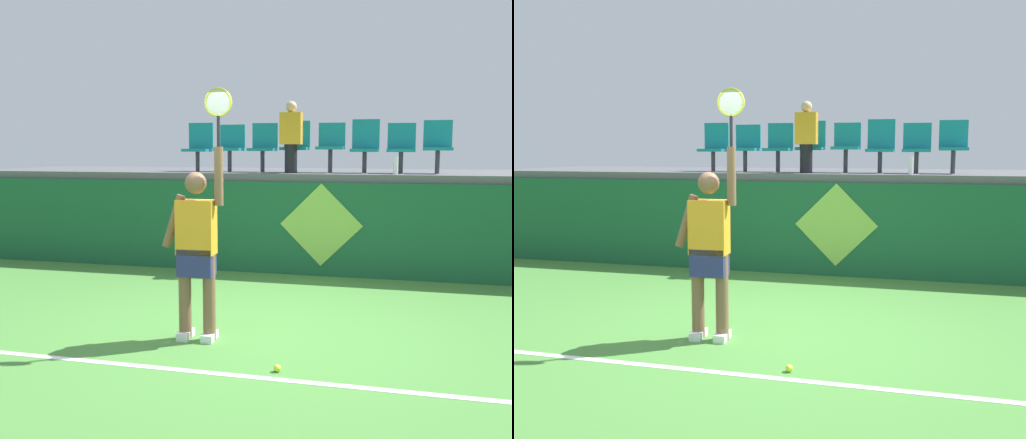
# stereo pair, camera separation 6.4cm
# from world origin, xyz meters

# --- Properties ---
(ground_plane) EXTENTS (40.00, 40.00, 0.00)m
(ground_plane) POSITION_xyz_m (0.00, 0.00, 0.00)
(ground_plane) COLOR #478438
(court_back_wall) EXTENTS (12.04, 0.20, 1.45)m
(court_back_wall) POSITION_xyz_m (0.00, 3.12, 0.72)
(court_back_wall) COLOR #195633
(court_back_wall) RESTS_ON ground_plane
(spectator_platform) EXTENTS (12.04, 2.85, 0.12)m
(spectator_platform) POSITION_xyz_m (0.00, 4.49, 1.51)
(spectator_platform) COLOR #56565B
(spectator_platform) RESTS_ON court_back_wall
(court_baseline_stripe) EXTENTS (10.83, 0.08, 0.01)m
(court_baseline_stripe) POSITION_xyz_m (0.00, -1.22, 0.00)
(court_baseline_stripe) COLOR white
(court_baseline_stripe) RESTS_ON ground_plane
(tennis_player) EXTENTS (0.75, 0.27, 2.54)m
(tennis_player) POSITION_xyz_m (-0.49, -0.36, 0.97)
(tennis_player) COLOR white
(tennis_player) RESTS_ON ground_plane
(tennis_ball) EXTENTS (0.07, 0.07, 0.07)m
(tennis_ball) POSITION_xyz_m (0.50, -1.04, 0.03)
(tennis_ball) COLOR #D1E533
(tennis_ball) RESTS_ON ground_plane
(water_bottle) EXTENTS (0.07, 0.07, 0.27)m
(water_bottle) POSITION_xyz_m (1.36, 3.26, 1.70)
(water_bottle) COLOR white
(water_bottle) RESTS_ON spectator_platform
(stadium_chair_0) EXTENTS (0.44, 0.42, 0.84)m
(stadium_chair_0) POSITION_xyz_m (-1.98, 3.85, 2.02)
(stadium_chair_0) COLOR #38383D
(stadium_chair_0) RESTS_ON spectator_platform
(stadium_chair_1) EXTENTS (0.44, 0.42, 0.80)m
(stadium_chair_1) POSITION_xyz_m (-1.40, 3.84, 2.01)
(stadium_chair_1) COLOR #38383D
(stadium_chair_1) RESTS_ON spectator_platform
(stadium_chair_2) EXTENTS (0.44, 0.42, 0.82)m
(stadium_chair_2) POSITION_xyz_m (-0.83, 3.84, 2.02)
(stadium_chair_2) COLOR #38383D
(stadium_chair_2) RESTS_ON spectator_platform
(stadium_chair_3) EXTENTS (0.44, 0.42, 0.85)m
(stadium_chair_3) POSITION_xyz_m (-0.27, 3.85, 2.04)
(stadium_chair_3) COLOR #38383D
(stadium_chair_3) RESTS_ON spectator_platform
(stadium_chair_4) EXTENTS (0.44, 0.42, 0.81)m
(stadium_chair_4) POSITION_xyz_m (0.31, 3.84, 2.03)
(stadium_chair_4) COLOR #38383D
(stadium_chair_4) RESTS_ON spectator_platform
(stadium_chair_5) EXTENTS (0.44, 0.42, 0.86)m
(stadium_chair_5) POSITION_xyz_m (0.86, 3.85, 2.02)
(stadium_chair_5) COLOR #38383D
(stadium_chair_5) RESTS_ON spectator_platform
(stadium_chair_6) EXTENTS (0.44, 0.42, 0.80)m
(stadium_chair_6) POSITION_xyz_m (1.43, 3.84, 2.00)
(stadium_chair_6) COLOR #38383D
(stadium_chair_6) RESTS_ON spectator_platform
(stadium_chair_7) EXTENTS (0.44, 0.42, 0.84)m
(stadium_chair_7) POSITION_xyz_m (1.99, 3.85, 2.03)
(stadium_chair_7) COLOR #38383D
(stadium_chair_7) RESTS_ON spectator_platform
(spectator_0) EXTENTS (0.34, 0.20, 1.14)m
(spectator_0) POSITION_xyz_m (-0.27, 3.43, 2.16)
(spectator_0) COLOR black
(spectator_0) RESTS_ON spectator_platform
(wall_signage_mount) EXTENTS (1.27, 0.01, 1.43)m
(wall_signage_mount) POSITION_xyz_m (0.28, 3.01, 0.00)
(wall_signage_mount) COLOR #195633
(wall_signage_mount) RESTS_ON ground_plane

